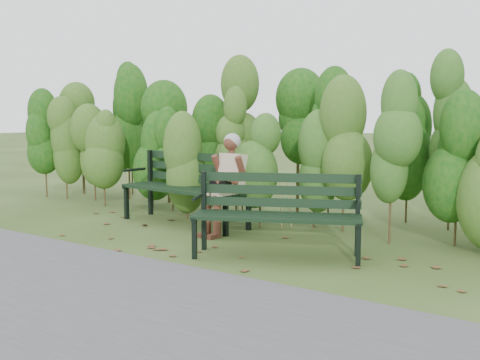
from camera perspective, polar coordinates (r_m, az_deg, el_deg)
The scene contains 7 objects.
ground at distance 6.65m, azimuth -1.73°, elevation -6.72°, with size 80.00×80.00×0.00m, color #2F4817.
footpath at distance 5.11m, azimuth -16.83°, elevation -11.08°, with size 60.00×2.50×0.01m, color #474749.
hedge_band at distance 8.05m, azimuth 6.17°, elevation 4.62°, with size 11.04×1.67×2.42m.
leaf_litter at distance 6.30m, azimuth -1.32°, elevation -7.44°, with size 5.78×2.25×0.01m.
bench_left at distance 7.97m, azimuth -5.17°, elevation -0.22°, with size 2.04×0.78×1.00m.
bench_right at distance 6.13m, azimuth 3.86°, elevation -2.84°, with size 1.87×1.27×0.90m.
seated_woman at distance 7.24m, azimuth -1.42°, elevation 0.42°, with size 0.49×0.71×1.30m.
Camera 1 is at (3.85, -5.20, 1.54)m, focal length 42.00 mm.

